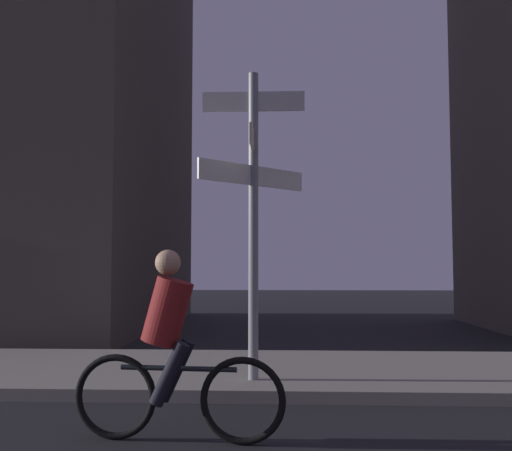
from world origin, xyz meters
TOP-DOWN VIEW (x-y plane):
  - sidewalk_kerb at (0.00, 7.62)m, footprint 40.00×3.25m
  - signpost at (0.86, 6.67)m, footprint 1.24×1.20m
  - cyclist at (0.28, 4.54)m, footprint 1.82×0.36m

SIDE VIEW (x-z plane):
  - sidewalk_kerb at x=0.00m, z-range 0.00..0.14m
  - cyclist at x=0.28m, z-range -0.06..1.55m
  - signpost at x=0.86m, z-range 0.49..4.17m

